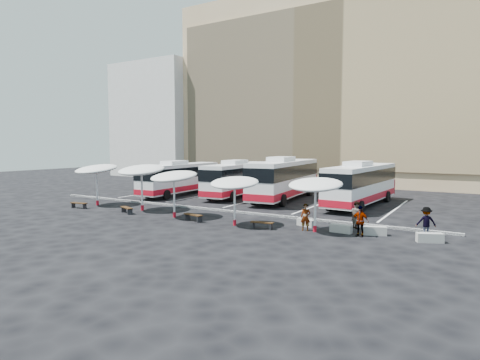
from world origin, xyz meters
The scene contains 26 objects.
ground centered at (0.00, 0.00, 0.00)m, with size 120.00×120.00×0.00m, color black.
sandstone_building centered at (0.00, 31.87, 12.63)m, with size 42.00×18.25×29.60m.
apartment_block centered at (-28.00, 28.00, 9.00)m, with size 14.00×14.00×18.00m, color silver.
curb_divider centered at (0.00, 0.50, 0.07)m, with size 34.00×0.25×0.15m, color black.
bay_lines centered at (0.00, 8.00, 0.01)m, with size 24.15×12.00×0.01m.
bus_0 centered at (-8.38, 6.84, 1.77)m, with size 2.92×11.01×3.46m.
bus_1 centered at (-2.62, 8.86, 1.83)m, with size 3.33×11.45×3.58m.
bus_2 centered at (2.22, 8.94, 2.03)m, with size 3.79×12.71×3.97m.
bus_3 centered at (9.20, 8.81, 1.90)m, with size 3.28×11.86×3.72m.
sunshade_0 centered at (-9.72, -2.30, 3.01)m, with size 3.38×3.42×3.54m.
sunshade_1 centered at (-4.54, -2.34, 3.10)m, with size 3.99×4.03×3.65m.
sunshade_2 centered at (-0.50, -3.32, 2.84)m, with size 3.45×3.49×3.35m.
sunshade_3 centered at (4.57, -3.55, 2.67)m, with size 3.57×3.60×3.14m.
sunshade_4 centered at (9.52, -2.72, 2.74)m, with size 3.22×3.26×3.22m.
wood_bench_0 centered at (-9.62, -4.18, 0.35)m, with size 1.51×0.58×0.45m.
wood_bench_1 centered at (-4.56, -3.89, 0.35)m, with size 1.53×0.93×0.46m.
wood_bench_2 centered at (1.49, -3.78, 0.36)m, with size 1.57×0.71×0.46m.
wood_bench_3 centered at (6.53, -3.59, 0.33)m, with size 1.42×0.59×0.42m.
conc_bench_0 centered at (8.49, -1.49, 0.23)m, with size 1.20×0.40×0.45m, color gray.
conc_bench_1 centered at (10.88, -2.14, 0.23)m, with size 1.24×0.41×0.46m, color gray.
conc_bench_2 centered at (12.65, -1.81, 0.25)m, with size 1.31×0.44×0.49m, color gray.
conc_bench_3 centered at (15.50, -2.05, 0.24)m, with size 1.30×0.43×0.49m, color gray.
passenger_0 centered at (8.93, -2.68, 0.80)m, with size 0.58×0.38×1.59m, color black.
passenger_1 centered at (11.32, -0.43, 0.82)m, with size 0.79×0.62×1.63m, color black.
passenger_2 centered at (12.05, -2.56, 0.84)m, with size 0.99×0.41×1.69m, color black.
passenger_3 centered at (15.14, -0.64, 0.82)m, with size 1.05×0.61×1.63m, color black.
Camera 1 is at (17.63, -24.50, 5.01)m, focal length 30.00 mm.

